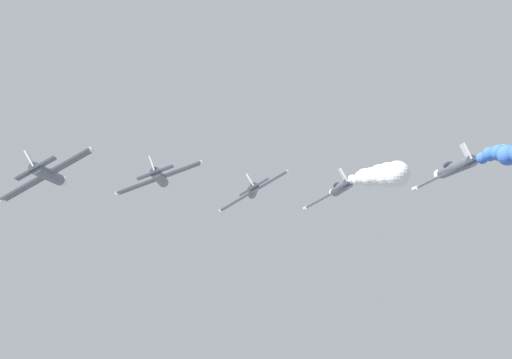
# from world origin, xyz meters

# --- Properties ---
(airplane_lead) EXTENTS (8.41, 10.35, 5.19)m
(airplane_lead) POSITION_xyz_m (0.04, 11.42, 82.42)
(airplane_lead) COLOR #474C56
(airplane_left_inner) EXTENTS (9.07, 10.35, 3.73)m
(airplane_left_inner) POSITION_xyz_m (-10.14, 0.96, 82.76)
(airplane_left_inner) COLOR #474C56
(airplane_right_inner) EXTENTS (8.58, 10.35, 4.87)m
(airplane_right_inner) POSITION_xyz_m (9.41, 3.03, 81.98)
(airplane_right_inner) COLOR #474C56
(smoke_trail_right_inner) EXTENTS (3.43, 12.81, 2.42)m
(smoke_trail_right_inner) POSITION_xyz_m (10.61, -11.94, 81.50)
(smoke_trail_right_inner) COLOR white
(airplane_left_outer) EXTENTS (8.40, 10.35, 5.20)m
(airplane_left_outer) POSITION_xyz_m (-19.65, -7.44, 82.03)
(airplane_left_outer) COLOR #474C56
(airplane_right_outer) EXTENTS (8.77, 10.35, 4.47)m
(airplane_right_outer) POSITION_xyz_m (18.82, -7.21, 82.91)
(airplane_right_outer) COLOR #474C56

